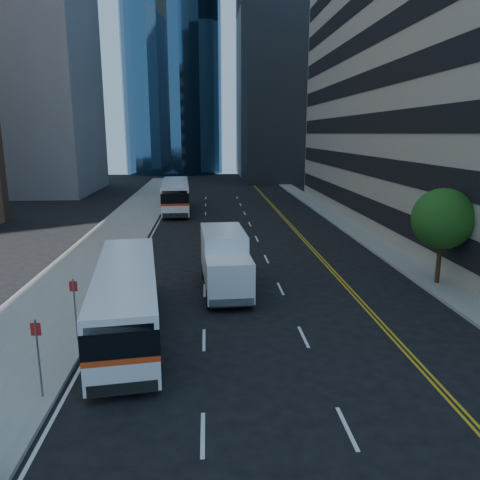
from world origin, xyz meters
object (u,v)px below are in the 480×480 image
(bus_rear, at_px, (176,195))
(box_truck, at_px, (225,261))
(bus_front, at_px, (127,298))
(street_tree, at_px, (443,219))

(bus_rear, bearing_deg, box_truck, -83.90)
(bus_front, distance_m, bus_rear, 30.98)
(street_tree, height_order, box_truck, street_tree)
(street_tree, bearing_deg, bus_front, -162.06)
(street_tree, relative_size, bus_rear, 0.42)
(bus_rear, bearing_deg, bus_front, -93.03)
(bus_front, height_order, bus_rear, bus_rear)
(bus_front, distance_m, box_truck, 6.53)
(bus_front, xyz_separation_m, box_truck, (4.17, 5.02, 0.10))
(bus_rear, relative_size, box_truck, 1.88)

